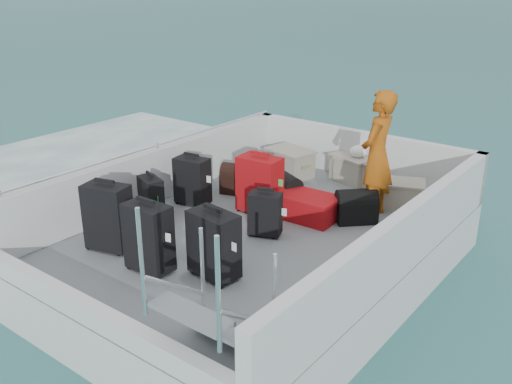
% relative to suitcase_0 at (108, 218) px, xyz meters
% --- Properties ---
extents(ground, '(160.00, 160.00, 0.00)m').
position_rel_suitcase_0_xyz_m(ground, '(1.04, 1.40, -1.00)').
color(ground, '#195458').
rests_on(ground, ground).
extents(wake_foam, '(10.00, 10.00, 0.00)m').
position_rel_suitcase_0_xyz_m(wake_foam, '(-3.76, 1.40, -1.00)').
color(wake_foam, white).
rests_on(wake_foam, ground).
extents(ferry_hull, '(3.60, 5.00, 0.60)m').
position_rel_suitcase_0_xyz_m(ferry_hull, '(1.04, 1.40, -0.70)').
color(ferry_hull, silver).
rests_on(ferry_hull, ground).
extents(deck, '(3.30, 4.70, 0.02)m').
position_rel_suitcase_0_xyz_m(deck, '(1.04, 1.40, -0.39)').
color(deck, slate).
rests_on(deck, ferry_hull).
extents(deck_fittings, '(3.60, 5.00, 0.90)m').
position_rel_suitcase_0_xyz_m(deck_fittings, '(1.39, 1.08, -0.01)').
color(deck_fittings, silver).
rests_on(deck_fittings, deck).
extents(suitcase_0, '(0.55, 0.39, 0.76)m').
position_rel_suitcase_0_xyz_m(suitcase_0, '(0.00, 0.00, 0.00)').
color(suitcase_0, black).
rests_on(suitcase_0, deck).
extents(suitcase_1, '(0.42, 0.32, 0.55)m').
position_rel_suitcase_0_xyz_m(suitcase_1, '(-0.23, 0.83, -0.10)').
color(suitcase_1, black).
rests_on(suitcase_1, deck).
extents(suitcase_2, '(0.47, 0.33, 0.63)m').
position_rel_suitcase_0_xyz_m(suitcase_2, '(-0.19, 1.52, -0.06)').
color(suitcase_2, black).
rests_on(suitcase_2, deck).
extents(suitcase_3, '(0.49, 0.29, 0.73)m').
position_rel_suitcase_0_xyz_m(suitcase_3, '(0.71, -0.06, -0.01)').
color(suitcase_3, black).
rests_on(suitcase_3, deck).
extents(suitcase_5, '(0.56, 0.36, 0.73)m').
position_rel_suitcase_0_xyz_m(suitcase_5, '(0.67, 1.85, -0.01)').
color(suitcase_5, '#A00C0D').
rests_on(suitcase_5, deck).
extents(suitcase_6, '(0.54, 0.35, 0.70)m').
position_rel_suitcase_0_xyz_m(suitcase_6, '(1.31, 0.25, -0.03)').
color(suitcase_6, black).
rests_on(suitcase_6, deck).
extents(suitcase_7, '(0.42, 0.33, 0.52)m').
position_rel_suitcase_0_xyz_m(suitcase_7, '(1.14, 1.33, -0.12)').
color(suitcase_7, black).
rests_on(suitcase_7, deck).
extents(suitcase_8, '(0.78, 0.53, 0.30)m').
position_rel_suitcase_0_xyz_m(suitcase_8, '(1.25, 2.06, -0.23)').
color(suitcase_8, '#A00C0D').
rests_on(suitcase_8, deck).
extents(duffel_0, '(0.58, 0.45, 0.32)m').
position_rel_suitcase_0_xyz_m(duffel_0, '(0.05, 2.22, -0.22)').
color(duffel_0, black).
rests_on(duffel_0, deck).
extents(duffel_1, '(0.56, 0.48, 0.32)m').
position_rel_suitcase_0_xyz_m(duffel_1, '(0.76, 2.29, -0.22)').
color(duffel_1, black).
rests_on(duffel_1, deck).
extents(duffel_2, '(0.56, 0.56, 0.32)m').
position_rel_suitcase_0_xyz_m(duffel_2, '(1.79, 2.33, -0.22)').
color(duffel_2, black).
rests_on(duffel_2, deck).
extents(crate_0, '(0.71, 0.56, 0.38)m').
position_rel_suitcase_0_xyz_m(crate_0, '(0.20, 3.22, -0.19)').
color(crate_0, gray).
rests_on(crate_0, deck).
extents(crate_1, '(0.68, 0.56, 0.36)m').
position_rel_suitcase_0_xyz_m(crate_1, '(1.05, 3.60, -0.20)').
color(crate_1, gray).
rests_on(crate_1, deck).
extents(crate_2, '(0.58, 0.42, 0.34)m').
position_rel_suitcase_0_xyz_m(crate_2, '(1.12, 3.60, -0.21)').
color(crate_2, gray).
rests_on(crate_2, deck).
extents(crate_3, '(0.64, 0.55, 0.33)m').
position_rel_suitcase_0_xyz_m(crate_3, '(2.03, 3.10, -0.22)').
color(crate_3, gray).
rests_on(crate_3, deck).
extents(yellow_bag, '(0.28, 0.26, 0.22)m').
position_rel_suitcase_0_xyz_m(yellow_bag, '(2.49, 3.03, -0.27)').
color(yellow_bag, yellow).
rests_on(yellow_bag, deck).
extents(white_bag, '(0.24, 0.24, 0.18)m').
position_rel_suitcase_0_xyz_m(white_bag, '(1.12, 3.60, 0.05)').
color(white_bag, white).
rests_on(white_bag, crate_2).
extents(passenger, '(0.42, 0.61, 1.60)m').
position_rel_suitcase_0_xyz_m(passenger, '(1.88, 2.61, 0.42)').
color(passenger, orange).
rests_on(passenger, deck).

